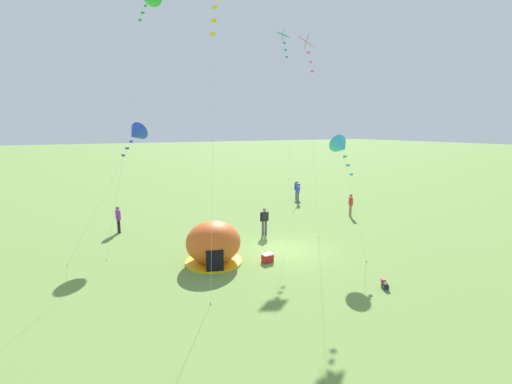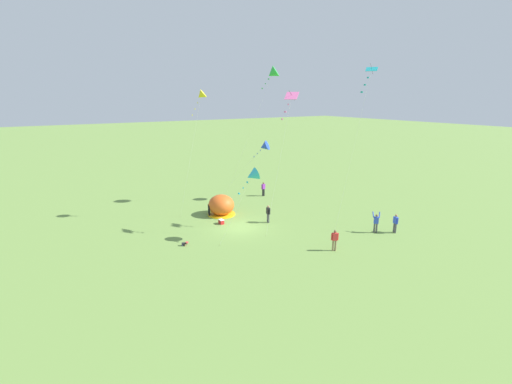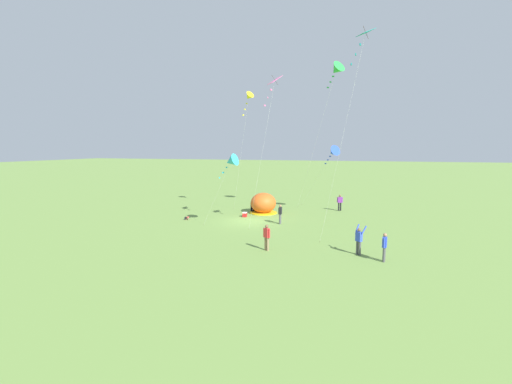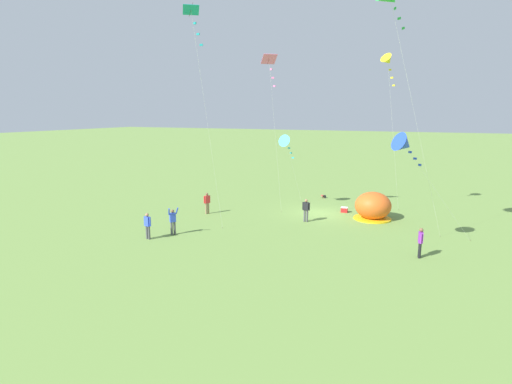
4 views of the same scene
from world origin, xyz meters
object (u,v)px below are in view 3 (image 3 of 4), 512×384
at_px(kite_pink, 274,85).
at_px(cooler_box, 245,215).
at_px(toddler_crawling, 187,218).
at_px(kite_cyan, 231,161).
at_px(person_near_tent, 267,236).
at_px(kite_yellow, 249,97).
at_px(person_arms_raised, 359,239).
at_px(person_watching_sky, 340,202).
at_px(person_center_field, 384,246).
at_px(kite_teal, 363,41).
at_px(popup_tent, 263,203).
at_px(kite_blue, 333,152).
at_px(person_strolling, 280,213).
at_px(kite_green, 336,70).

bearing_deg(kite_pink, cooler_box, -141.03).
height_order(toddler_crawling, kite_cyan, kite_cyan).
xyz_separation_m(toddler_crawling, person_near_tent, (7.07, 9.61, 0.79)).
bearing_deg(kite_yellow, person_arms_raised, 43.09).
height_order(person_watching_sky, person_center_field, same).
xyz_separation_m(person_arms_raised, kite_teal, (-1.87, -0.22, 12.41)).
bearing_deg(kite_teal, person_near_tent, -64.33).
relative_size(popup_tent, kite_teal, 0.20).
relative_size(kite_cyan, kite_teal, 0.44).
relative_size(popup_tent, toddler_crawling, 5.20).
relative_size(cooler_box, kite_cyan, 0.09).
relative_size(kite_cyan, kite_blue, 0.90).
height_order(popup_tent, person_strolling, popup_tent).
bearing_deg(person_strolling, person_center_field, 45.14).
height_order(person_near_tent, kite_teal, kite_teal).
height_order(toddler_crawling, kite_blue, kite_blue).
bearing_deg(person_arms_raised, person_near_tent, -82.13).
xyz_separation_m(cooler_box, kite_blue, (-4.71, 7.89, 6.02)).
relative_size(person_center_field, person_arms_raised, 0.91).
height_order(person_arms_raised, kite_green, kite_green).
height_order(person_watching_sky, person_near_tent, same).
bearing_deg(kite_cyan, person_arms_raised, 67.00).
height_order(person_watching_sky, kite_blue, kite_blue).
relative_size(person_arms_raised, kite_cyan, 0.30).
bearing_deg(kite_yellow, popup_tent, 81.19).
xyz_separation_m(popup_tent, person_center_field, (12.51, 10.91, -0.03)).
distance_m(person_watching_sky, kite_blue, 5.48).
height_order(person_near_tent, person_arms_raised, person_arms_raised).
height_order(kite_yellow, kite_green, kite_green).
height_order(toddler_crawling, kite_yellow, kite_yellow).
bearing_deg(kite_pink, person_center_field, 57.58).
bearing_deg(person_center_field, person_watching_sky, -167.92).
bearing_deg(kite_blue, person_arms_raised, 11.25).
distance_m(popup_tent, person_near_tent, 12.93).
distance_m(cooler_box, kite_pink, 12.91).
height_order(person_center_field, person_near_tent, same).
relative_size(person_arms_raised, kite_blue, 0.27).
bearing_deg(kite_pink, person_watching_sky, 157.17).
bearing_deg(kite_green, kite_pink, -25.39).
xyz_separation_m(person_near_tent, kite_blue, (-14.71, 3.00, 5.28)).
distance_m(person_watching_sky, person_near_tent, 16.41).
xyz_separation_m(toddler_crawling, person_center_field, (7.19, 16.82, 0.79)).
relative_size(toddler_crawling, kite_yellow, 0.04).
bearing_deg(toddler_crawling, person_arms_raised, 67.80).
height_order(kite_teal, kite_pink, kite_teal).
bearing_deg(kite_green, kite_blue, -171.83).
height_order(cooler_box, person_strolling, person_strolling).
height_order(person_strolling, person_arms_raised, person_arms_raised).
distance_m(cooler_box, kite_cyan, 7.27).
relative_size(person_watching_sky, person_arms_raised, 0.91).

